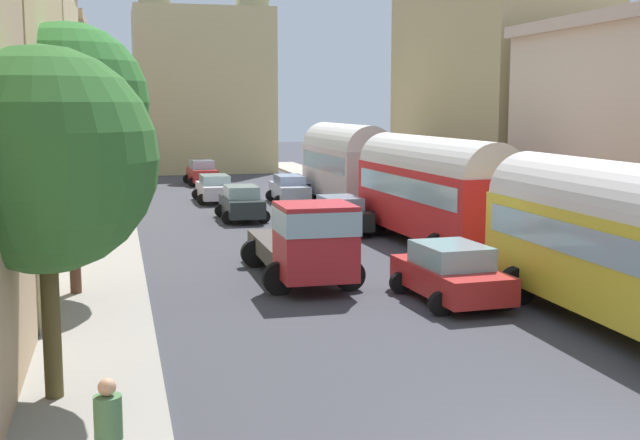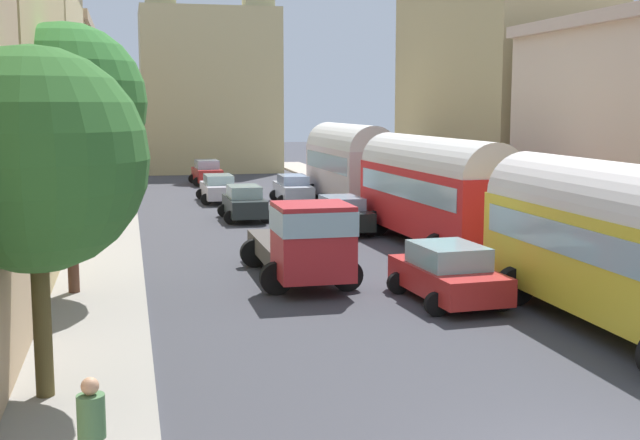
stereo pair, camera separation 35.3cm
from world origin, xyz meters
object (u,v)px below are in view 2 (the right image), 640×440
Objects in this scene: parked_bus_1 at (433,186)px; pedestrian_1 at (92,434)px; cargo_truck_0 at (304,240)px; car_0 at (244,203)px; car_4 at (342,214)px; pedestrian_0 at (89,206)px; car_2 at (207,172)px; parked_bus_2 at (349,161)px; car_5 at (293,189)px; parked_bus_0 at (624,240)px; car_3 at (448,273)px; car_1 at (219,188)px.

parked_bus_1 reaches higher than pedestrian_1.
cargo_truck_0 is 13.86m from car_0.
car_4 is 2.46× the size of pedestrian_0.
cargo_truck_0 reaches higher than pedestrian_0.
car_4 is at bearing -80.97° from car_2.
pedestrian_1 is (1.08, -25.11, 0.04)m from pedestrian_0.
car_4 is 2.34× the size of pedestrian_1.
pedestrian_0 reaches higher than car_0.
parked_bus_2 is at bearing 72.96° from car_4.
car_4 is 0.96× the size of car_5.
parked_bus_0 is 9.07m from cargo_truck_0.
parked_bus_1 is at bearing -30.36° from pedestrian_0.
pedestrian_0 is at bearing -159.67° from parked_bus_2.
pedestrian_1 is (-5.64, -26.41, 0.22)m from car_0.
pedestrian_0 is (-12.53, -4.64, -1.40)m from parked_bus_2.
car_0 is 5.68m from car_4.
parked_bus_0 is at bearing -74.37° from car_0.
car_0 is (-5.78, 20.65, -1.38)m from parked_bus_0.
pedestrian_1 reaches higher than car_4.
car_2 is 2.31× the size of pedestrian_0.
car_2 is 43.96m from pedestrian_1.
pedestrian_1 is at bearing -122.70° from parked_bus_1.
car_0 reaches higher than car_3.
car_2 is 0.93× the size of car_3.
pedestrian_0 is (-6.55, 12.55, -0.34)m from cargo_truck_0.
parked_bus_1 is 14.60m from car_5.
parked_bus_1 reaches higher than parked_bus_0.
cargo_truck_0 is 1.73× the size of car_2.
parked_bus_1 is at bearing -68.89° from car_1.
parked_bus_0 reaches higher than car_0.
parked_bus_0 is at bearing -57.14° from pedestrian_0.
parked_bus_1 reaches higher than car_1.
car_3 is (-2.70, -8.23, -1.48)m from parked_bus_1.
car_1 is at bearing 156.87° from car_5.
parked_bus_1 is at bearing -56.17° from car_0.
parked_bus_2 is at bearing 89.92° from parked_bus_0.
parked_bus_1 is 2.31× the size of car_5.
cargo_truck_0 is 1.55× the size of car_5.
cargo_truck_0 is at bearing 137.19° from car_3.
parked_bus_1 is 11.97m from parked_bus_2.
car_4 is (3.39, -4.55, -0.03)m from car_0.
car_5 is at bearing -73.23° from car_2.
car_4 is at bearing 98.43° from parked_bus_0.
car_3 is (3.08, -16.86, -0.01)m from car_0.
pedestrian_0 is (-6.66, -18.50, 0.16)m from car_2.
pedestrian_0 reaches higher than car_3.
car_0 is (0.17, 13.85, -0.51)m from cargo_truck_0.
cargo_truck_0 is 14.16m from pedestrian_0.
car_0 is 0.95× the size of car_4.
car_0 is 1.02× the size of car_2.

